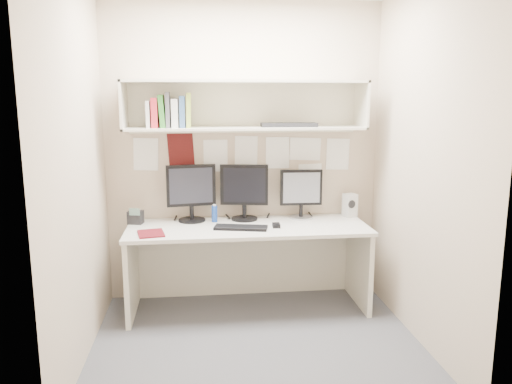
{
  "coord_description": "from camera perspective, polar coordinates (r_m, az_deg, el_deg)",
  "views": [
    {
      "loc": [
        -0.4,
        -3.37,
        1.78
      ],
      "look_at": [
        0.03,
        0.35,
        1.07
      ],
      "focal_mm": 35.0,
      "sensor_mm": 36.0,
      "label": 1
    }
  ],
  "objects": [
    {
      "name": "monitor_right",
      "position": [
        4.41,
        5.18,
        0.05
      ],
      "size": [
        0.37,
        0.2,
        0.43
      ],
      "rotation": [
        0.0,
        0.0,
        -0.04
      ],
      "color": "#A5A5AA",
      "rests_on": "desk"
    },
    {
      "name": "maroon_notebook",
      "position": [
        4.0,
        -11.92,
        -4.66
      ],
      "size": [
        0.24,
        0.27,
        0.01
      ],
      "primitive_type": "cube",
      "rotation": [
        0.0,
        0.0,
        0.19
      ],
      "color": "#560E16",
      "rests_on": "desk"
    },
    {
      "name": "overhead_hutch",
      "position": [
        4.25,
        -1.25,
        9.91
      ],
      "size": [
        2.0,
        0.38,
        0.4
      ],
      "color": "beige",
      "rests_on": "wall_back"
    },
    {
      "name": "wall_front",
      "position": [
        2.45,
        2.86,
        -0.62
      ],
      "size": [
        2.4,
        0.02,
        2.6
      ],
      "primitive_type": "cube",
      "color": "#BBA78F",
      "rests_on": "ground"
    },
    {
      "name": "blue_bottle",
      "position": [
        4.29,
        -4.77,
        -2.47
      ],
      "size": [
        0.05,
        0.05,
        0.15
      ],
      "color": "navy",
      "rests_on": "desk"
    },
    {
      "name": "wall_right",
      "position": [
        3.76,
        18.62,
        2.82
      ],
      "size": [
        0.02,
        2.0,
        2.6
      ],
      "primitive_type": "cube",
      "color": "#BBA78F",
      "rests_on": "ground"
    },
    {
      "name": "speaker",
      "position": [
        4.55,
        10.68,
        -1.49
      ],
      "size": [
        0.13,
        0.13,
        0.21
      ],
      "rotation": [
        0.0,
        0.0,
        0.29
      ],
      "color": "beige",
      "rests_on": "desk"
    },
    {
      "name": "desk_phone",
      "position": [
        4.35,
        -13.6,
        -2.8
      ],
      "size": [
        0.14,
        0.13,
        0.14
      ],
      "rotation": [
        0.0,
        0.0,
        -0.21
      ],
      "color": "black",
      "rests_on": "desk"
    },
    {
      "name": "wall_left",
      "position": [
        3.5,
        -19.81,
        2.18
      ],
      "size": [
        0.02,
        2.0,
        2.6
      ],
      "primitive_type": "cube",
      "color": "#BBA78F",
      "rests_on": "ground"
    },
    {
      "name": "floor",
      "position": [
        3.83,
        0.12,
        -16.96
      ],
      "size": [
        2.4,
        2.0,
        0.01
      ],
      "primitive_type": "cube",
      "color": "#48484D",
      "rests_on": "ground"
    },
    {
      "name": "monitor_left",
      "position": [
        4.31,
        -7.41,
        0.14
      ],
      "size": [
        0.42,
        0.23,
        0.49
      ],
      "rotation": [
        0.0,
        0.0,
        0.15
      ],
      "color": "black",
      "rests_on": "desk"
    },
    {
      "name": "pinned_papers",
      "position": [
        4.41,
        -1.39,
        3.82
      ],
      "size": [
        1.92,
        0.01,
        0.48
      ],
      "primitive_type": null,
      "color": "white",
      "rests_on": "wall_back"
    },
    {
      "name": "keyboard",
      "position": [
        4.07,
        -1.75,
        -4.09
      ],
      "size": [
        0.45,
        0.24,
        0.02
      ],
      "primitive_type": "cube",
      "rotation": [
        0.0,
        0.0,
        -0.22
      ],
      "color": "black",
      "rests_on": "desk"
    },
    {
      "name": "desk",
      "position": [
        4.28,
        -0.91,
        -8.57
      ],
      "size": [
        2.0,
        0.7,
        0.73
      ],
      "color": "beige",
      "rests_on": "floor"
    },
    {
      "name": "mouse",
      "position": [
        4.12,
        2.33,
        -3.83
      ],
      "size": [
        0.06,
        0.1,
        0.03
      ],
      "primitive_type": "cube",
      "rotation": [
        0.0,
        0.0,
        -0.04
      ],
      "color": "black",
      "rests_on": "desk"
    },
    {
      "name": "hutch_tray",
      "position": [
        4.24,
        3.77,
        7.67
      ],
      "size": [
        0.47,
        0.19,
        0.03
      ],
      "primitive_type": "cube",
      "rotation": [
        0.0,
        0.0,
        -0.02
      ],
      "color": "black",
      "rests_on": "overhead_hutch"
    },
    {
      "name": "book_stack",
      "position": [
        4.16,
        -9.85,
        9.0
      ],
      "size": [
        0.36,
        0.18,
        0.29
      ],
      "color": "beige",
      "rests_on": "overhead_hutch"
    },
    {
      "name": "monitor_center",
      "position": [
        4.33,
        -1.35,
        0.24
      ],
      "size": [
        0.42,
        0.23,
        0.48
      ],
      "rotation": [
        0.0,
        0.0,
        -0.17
      ],
      "color": "black",
      "rests_on": "desk"
    },
    {
      "name": "wall_back",
      "position": [
        4.42,
        -1.4,
        4.48
      ],
      "size": [
        2.4,
        0.02,
        2.6
      ],
      "primitive_type": "cube",
      "color": "#BBA78F",
      "rests_on": "ground"
    }
  ]
}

